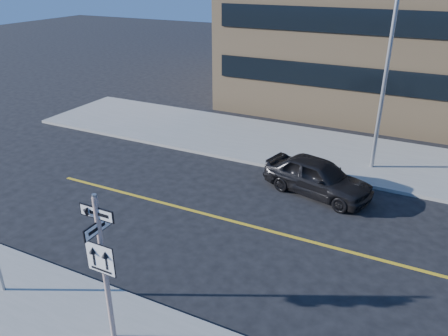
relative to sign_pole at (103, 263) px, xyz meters
The scene contains 4 objects.
ground 3.50m from the sign_pole, 90.00° to the left, with size 120.00×120.00×0.00m, color black.
sign_pole is the anchor object (origin of this frame).
parked_car_a 10.46m from the sign_pole, 76.86° to the left, with size 4.52×1.82×1.54m, color black.
streetlight_a 14.05m from the sign_pole, 73.23° to the left, with size 0.55×2.25×8.00m.
Camera 1 is at (6.10, -8.55, 8.58)m, focal length 35.00 mm.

